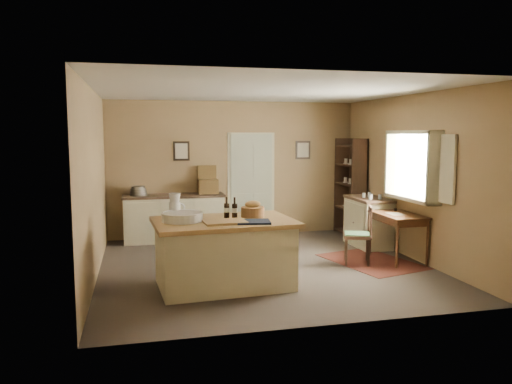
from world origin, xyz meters
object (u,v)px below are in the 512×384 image
Objects in this scene: desk_chair at (357,236)px; sideboard at (175,216)px; right_cabinet at (368,221)px; shelving_unit at (352,187)px; writing_desk at (398,220)px; work_island at (223,251)px.

sideboard is at bearing 159.65° from desk_chair.
shelving_unit is (0.15, 1.07, 0.52)m from right_cabinet.
right_cabinet is at bearing 77.98° from desk_chair.
sideboard is at bearing 145.68° from writing_desk.
writing_desk is at bearing 25.07° from desk_chair.
shelving_unit reaches higher than right_cabinet.
shelving_unit is (3.58, -0.20, 0.50)m from sideboard.
work_island is 3.09m from sideboard.
desk_chair is at bearing -176.16° from writing_desk.
right_cabinet is (3.42, -1.27, -0.02)m from sideboard.
sideboard is 4.15m from writing_desk.
writing_desk is 2.16m from shelving_unit.
work_island reaches higher than right_cabinet.
sideboard is 1.88× the size of right_cabinet.
shelving_unit reaches higher than desk_chair.
sideboard reaches higher than writing_desk.
work_island is 1.96× the size of writing_desk.
desk_chair is at bearing -112.04° from shelving_unit.
right_cabinet reaches higher than desk_chair.
work_island is 0.98× the size of shelving_unit.
shelving_unit is (0.89, 2.19, 0.53)m from desk_chair.
desk_chair is at bearing -123.25° from right_cabinet.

